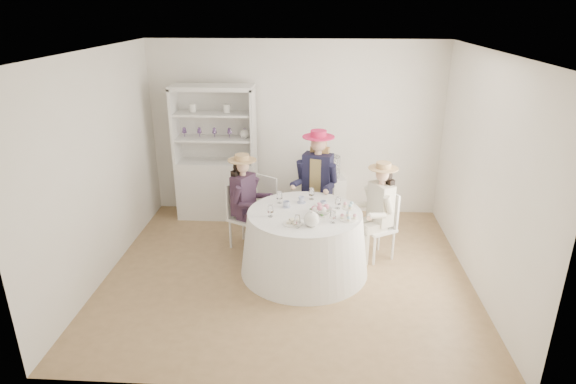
{
  "coord_description": "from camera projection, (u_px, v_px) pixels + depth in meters",
  "views": [
    {
      "loc": [
        0.32,
        -5.3,
        3.16
      ],
      "look_at": [
        0.0,
        0.1,
        1.05
      ],
      "focal_mm": 30.0,
      "sensor_mm": 36.0,
      "label": 1
    }
  ],
  "objects": [
    {
      "name": "sandwich_plate",
      "position": [
        293.0,
        223.0,
        5.53
      ],
      "size": [
        0.23,
        0.23,
        0.05
      ],
      "rotation": [
        0.0,
        0.0,
        -0.21
      ],
      "color": "white",
      "rests_on": "tea_table"
    },
    {
      "name": "wall_right",
      "position": [
        484.0,
        175.0,
        5.48
      ],
      "size": [
        0.0,
        4.5,
        4.5
      ],
      "primitive_type": "plane",
      "rotation": [
        1.57,
        0.0,
        -1.57
      ],
      "color": "silver",
      "rests_on": "ground"
    },
    {
      "name": "cupcake_stand",
      "position": [
        349.0,
        213.0,
        5.63
      ],
      "size": [
        0.22,
        0.22,
        0.21
      ],
      "rotation": [
        0.0,
        0.0,
        -0.24
      ],
      "color": "white",
      "rests_on": "tea_table"
    },
    {
      "name": "hatbox",
      "position": [
        330.0,
        167.0,
        7.36
      ],
      "size": [
        0.38,
        0.38,
        0.32
      ],
      "primitive_type": "cylinder",
      "rotation": [
        0.0,
        0.0,
        -0.21
      ],
      "color": "black",
      "rests_on": "side_table"
    },
    {
      "name": "spare_chair",
      "position": [
        271.0,
        201.0,
        7.04
      ],
      "size": [
        0.51,
        0.51,
        0.89
      ],
      "rotation": [
        0.0,
        0.0,
        2.58
      ],
      "color": "silver",
      "rests_on": "ground"
    },
    {
      "name": "wall_front",
      "position": [
        272.0,
        254.0,
        3.74
      ],
      "size": [
        4.5,
        0.0,
        4.5
      ],
      "primitive_type": "plane",
      "rotation": [
        -1.57,
        0.0,
        0.0
      ],
      "color": "silver",
      "rests_on": "ground"
    },
    {
      "name": "side_table",
      "position": [
        329.0,
        197.0,
        7.55
      ],
      "size": [
        0.52,
        0.52,
        0.69
      ],
      "primitive_type": "cube",
      "rotation": [
        0.0,
        0.0,
        0.19
      ],
      "color": "silver",
      "rests_on": "ground"
    },
    {
      "name": "table_teapot",
      "position": [
        312.0,
        219.0,
        5.46
      ],
      "size": [
        0.25,
        0.18,
        0.19
      ],
      "rotation": [
        0.0,
        0.0,
        -0.41
      ],
      "color": "white",
      "rests_on": "tea_table"
    },
    {
      "name": "stemware_set",
      "position": [
        305.0,
        207.0,
        5.82
      ],
      "size": [
        0.89,
        0.93,
        0.15
      ],
      "color": "white",
      "rests_on": "tea_table"
    },
    {
      "name": "wall_back",
      "position": [
        295.0,
        130.0,
        7.46
      ],
      "size": [
        4.5,
        0.0,
        4.5
      ],
      "primitive_type": "plane",
      "rotation": [
        1.57,
        0.0,
        0.0
      ],
      "color": "silver",
      "rests_on": "ground"
    },
    {
      "name": "guest_left",
      "position": [
        245.0,
        196.0,
        6.48
      ],
      "size": [
        0.57,
        0.51,
        1.33
      ],
      "rotation": [
        0.0,
        0.0,
        1.09
      ],
      "color": "silver",
      "rests_on": "ground"
    },
    {
      "name": "ground",
      "position": [
        288.0,
        272.0,
        6.09
      ],
      "size": [
        4.5,
        4.5,
        0.0
      ],
      "primitive_type": "plane",
      "color": "olive",
      "rests_on": "ground"
    },
    {
      "name": "flower_arrangement",
      "position": [
        319.0,
        208.0,
        5.73
      ],
      "size": [
        0.19,
        0.19,
        0.07
      ],
      "rotation": [
        0.0,
        0.0,
        0.29
      ],
      "color": "#D46A89",
      "rests_on": "tea_table"
    },
    {
      "name": "teacup_b",
      "position": [
        301.0,
        200.0,
        6.11
      ],
      "size": [
        0.09,
        0.09,
        0.07
      ],
      "primitive_type": "imported",
      "rotation": [
        0.0,
        0.0,
        0.12
      ],
      "color": "white",
      "rests_on": "tea_table"
    },
    {
      "name": "teacup_a",
      "position": [
        286.0,
        205.0,
        5.98
      ],
      "size": [
        0.09,
        0.09,
        0.07
      ],
      "primitive_type": "imported",
      "rotation": [
        0.0,
        0.0,
        -0.01
      ],
      "color": "white",
      "rests_on": "tea_table"
    },
    {
      "name": "tea_table",
      "position": [
        304.0,
        242.0,
        5.99
      ],
      "size": [
        1.6,
        1.6,
        0.81
      ],
      "rotation": [
        0.0,
        0.0,
        0.33
      ],
      "color": "white",
      "rests_on": "ground"
    },
    {
      "name": "guest_mid",
      "position": [
        317.0,
        178.0,
        6.76
      ],
      "size": [
        0.59,
        0.64,
        1.57
      ],
      "rotation": [
        0.0,
        0.0,
        -0.29
      ],
      "color": "silver",
      "rests_on": "ground"
    },
    {
      "name": "hutch",
      "position": [
        217.0,
        172.0,
        7.48
      ],
      "size": [
        1.3,
        0.65,
        2.07
      ],
      "rotation": [
        0.0,
        0.0,
        0.16
      ],
      "color": "silver",
      "rests_on": "ground"
    },
    {
      "name": "guest_right",
      "position": [
        379.0,
        206.0,
        6.18
      ],
      "size": [
        0.57,
        0.52,
        1.33
      ],
      "rotation": [
        0.0,
        0.0,
        -1.03
      ],
      "color": "silver",
      "rests_on": "ground"
    },
    {
      "name": "wall_left",
      "position": [
        99.0,
        168.0,
        5.73
      ],
      "size": [
        0.0,
        4.5,
        4.5
      ],
      "primitive_type": "plane",
      "rotation": [
        1.57,
        0.0,
        1.57
      ],
      "color": "silver",
      "rests_on": "ground"
    },
    {
      "name": "flower_bowl",
      "position": [
        323.0,
        211.0,
        5.81
      ],
      "size": [
        0.28,
        0.28,
        0.06
      ],
      "primitive_type": "imported",
      "rotation": [
        0.0,
        0.0,
        0.25
      ],
      "color": "white",
      "rests_on": "tea_table"
    },
    {
      "name": "teacup_c",
      "position": [
        323.0,
        204.0,
        6.0
      ],
      "size": [
        0.09,
        0.09,
        0.07
      ],
      "primitive_type": "imported",
      "rotation": [
        0.0,
        0.0,
        0.05
      ],
      "color": "white",
      "rests_on": "tea_table"
    },
    {
      "name": "ceiling",
      "position": [
        287.0,
        51.0,
        5.11
      ],
      "size": [
        4.5,
        4.5,
        0.0
      ],
      "primitive_type": "plane",
      "rotation": [
        3.14,
        0.0,
        0.0
      ],
      "color": "white",
      "rests_on": "wall_back"
    }
  ]
}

